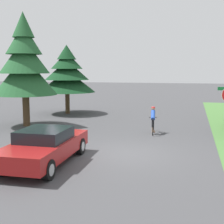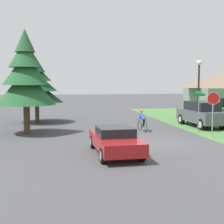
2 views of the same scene
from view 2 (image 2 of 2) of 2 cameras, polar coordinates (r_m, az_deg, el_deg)
name	(u,v)px [view 2 (image 2 of 2)]	position (r m, az deg, el deg)	size (l,w,h in m)	color
ground_plane	(153,144)	(17.55, 7.47, -5.77)	(140.00, 140.00, 0.00)	#424244
sedan_left_lane	(115,140)	(14.82, 0.55, -5.19)	(2.01, 4.64, 1.31)	maroon
cyclist	(142,121)	(21.80, 5.58, -1.68)	(0.44, 1.69, 1.47)	black
parked_suv_right	(201,114)	(24.84, 16.02, -0.33)	(2.13, 4.98, 1.93)	#4C5156
stop_sign	(213,105)	(20.05, 17.98, 1.22)	(0.78, 0.09, 2.81)	gray
street_lamp	(199,81)	(23.40, 15.59, 5.40)	(0.38, 0.38, 5.08)	black
street_name_sign	(199,104)	(21.90, 15.58, 1.41)	(0.90, 0.90, 2.80)	gray
conifer_tall_near	(26,76)	(21.28, -15.51, 6.41)	(3.84, 3.84, 6.86)	#4C3823
conifer_tall_far	(37,86)	(27.00, -13.63, 4.71)	(4.38, 4.38, 5.36)	#4C3823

